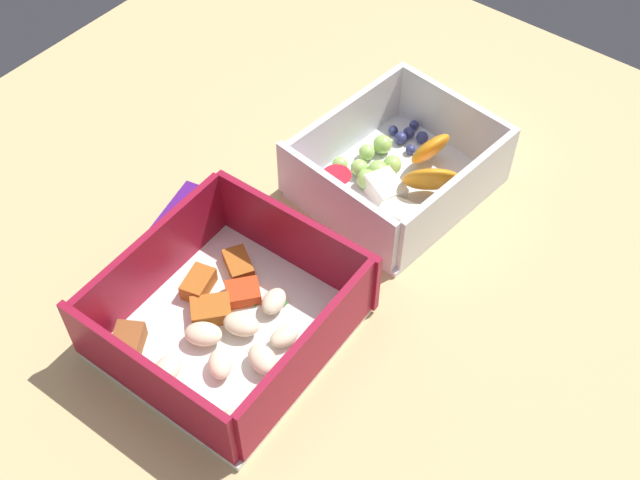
# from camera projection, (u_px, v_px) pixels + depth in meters

# --- Properties ---
(table_surface) EXTENTS (0.80, 0.80, 0.02)m
(table_surface) POSITION_uv_depth(u_px,v_px,m) (316.00, 257.00, 0.70)
(table_surface) COLOR tan
(table_surface) RESTS_ON ground
(pasta_container) EXTENTS (0.18, 0.16, 0.07)m
(pasta_container) POSITION_uv_depth(u_px,v_px,m) (227.00, 319.00, 0.62)
(pasta_container) COLOR white
(pasta_container) RESTS_ON table_surface
(fruit_bowl) EXTENTS (0.17, 0.15, 0.06)m
(fruit_bowl) POSITION_uv_depth(u_px,v_px,m) (398.00, 172.00, 0.72)
(fruit_bowl) COLOR white
(fruit_bowl) RESTS_ON table_surface
(candy_bar) EXTENTS (0.07, 0.04, 0.01)m
(candy_bar) POSITION_uv_depth(u_px,v_px,m) (179.00, 215.00, 0.71)
(candy_bar) COLOR #51197A
(candy_bar) RESTS_ON table_surface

